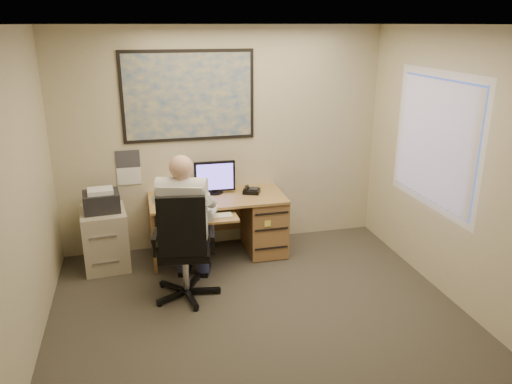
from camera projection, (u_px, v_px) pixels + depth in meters
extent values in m
cube|color=#37332B|center=(271.00, 341.00, 4.48)|extent=(4.00, 4.50, 0.00)
cube|color=white|center=(274.00, 25.00, 3.61)|extent=(4.00, 4.50, 0.00)
cube|color=beige|center=(223.00, 140.00, 6.11)|extent=(4.00, 0.00, 2.70)
cube|color=beige|center=(5.00, 222.00, 3.59)|extent=(0.00, 4.50, 2.70)
cube|color=beige|center=(486.00, 182.00, 4.50)|extent=(0.00, 4.50, 2.70)
cube|color=#A88248|center=(217.00, 198.00, 5.93)|extent=(1.60, 0.75, 0.03)
cube|color=olive|center=(264.00, 223.00, 6.18)|extent=(0.45, 0.70, 0.70)
cube|color=olive|center=(153.00, 233.00, 5.87)|extent=(0.04, 0.70, 0.70)
cube|color=olive|center=(213.00, 210.00, 6.34)|extent=(1.55, 0.03, 0.55)
cylinder|color=black|center=(215.00, 192.00, 6.06)|extent=(0.20, 0.20, 0.02)
cube|color=black|center=(215.00, 176.00, 5.97)|extent=(0.49, 0.05, 0.37)
cube|color=#6953E2|center=(215.00, 177.00, 5.95)|extent=(0.44, 0.02, 0.32)
cube|color=#A88248|center=(213.00, 219.00, 5.51)|extent=(0.55, 0.30, 0.02)
cube|color=beige|center=(213.00, 217.00, 5.50)|extent=(0.43, 0.14, 0.02)
cube|color=black|center=(252.00, 191.00, 6.06)|extent=(0.25, 0.24, 0.05)
cylinder|color=silver|center=(187.00, 197.00, 5.68)|extent=(0.07, 0.07, 0.16)
cylinder|color=white|center=(196.00, 192.00, 5.91)|extent=(0.09, 0.09, 0.11)
cube|color=white|center=(179.00, 199.00, 5.82)|extent=(0.60, 0.56, 0.03)
cube|color=#1E4C93|center=(189.00, 96.00, 5.83)|extent=(1.56, 0.03, 1.06)
cube|color=white|center=(128.00, 168.00, 5.93)|extent=(0.28, 0.01, 0.42)
cube|color=#B6AB93|center=(105.00, 238.00, 5.77)|extent=(0.54, 0.63, 0.69)
cube|color=black|center=(101.00, 202.00, 5.63)|extent=(0.42, 0.38, 0.22)
cube|color=white|center=(100.00, 191.00, 5.57)|extent=(0.29, 0.24, 0.05)
cylinder|color=silver|center=(186.00, 271.00, 5.16)|extent=(0.07, 0.07, 0.44)
cube|color=black|center=(185.00, 250.00, 5.08)|extent=(0.58, 0.58, 0.08)
cube|color=black|center=(190.00, 226.00, 4.74)|extent=(0.47, 0.13, 0.60)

